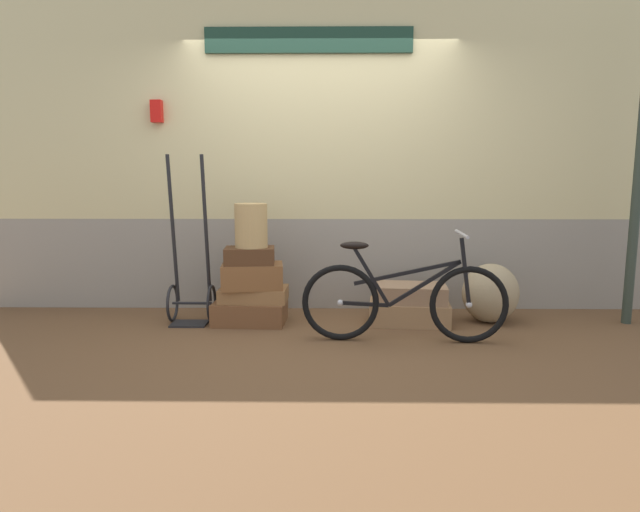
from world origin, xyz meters
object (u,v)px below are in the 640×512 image
luggage_trolley (191,285)px  burlap_sack (490,293)px  wicker_basket (251,226)px  suitcase_4 (409,312)px  suitcase_2 (253,276)px  suitcase_3 (250,256)px  suitcase_1 (254,294)px  suitcase_5 (411,293)px  bicycle (403,300)px  suitcase_0 (250,312)px

luggage_trolley → burlap_sack: luggage_trolley is taller
wicker_basket → suitcase_4: bearing=1.0°
burlap_sack → suitcase_2: bearing=-178.2°
suitcase_3 → suitcase_1: bearing=50.5°
suitcase_2 → suitcase_5: (1.38, 0.03, -0.15)m
suitcase_2 → suitcase_5: size_ratio=0.86×
bicycle → suitcase_3: bearing=158.2°
luggage_trolley → bicycle: luggage_trolley is taller
suitcase_5 → burlap_sack: bearing=8.9°
bicycle → luggage_trolley: bearing=162.8°
suitcase_0 → luggage_trolley: size_ratio=0.42×
suitcase_0 → wicker_basket: bearing=-39.0°
suitcase_3 → burlap_sack: bearing=-2.7°
wicker_basket → suitcase_5: bearing=1.2°
suitcase_2 → wicker_basket: size_ratio=1.39×
suitcase_0 → suitcase_1: size_ratio=1.06×
suitcase_2 → suitcase_3: bearing=-167.9°
suitcase_4 → suitcase_5: bearing=25.9°
luggage_trolley → suitcase_1: bearing=-1.8°
suitcase_3 → luggage_trolley: 0.60m
burlap_sack → suitcase_4: bearing=-176.7°
suitcase_5 → burlap_sack: (0.70, 0.04, -0.01)m
suitcase_3 → suitcase_4: bearing=-3.4°
suitcase_4 → luggage_trolley: luggage_trolley is taller
suitcase_1 → suitcase_5: 1.37m
luggage_trolley → burlap_sack: size_ratio=2.80×
suitcase_4 → bicycle: 0.59m
suitcase_2 → bicycle: (1.23, -0.51, -0.09)m
suitcase_4 → luggage_trolley: bearing=-174.4°
suitcase_4 → burlap_sack: burlap_sack is taller
luggage_trolley → wicker_basket: bearing=-4.8°
suitcase_1 → suitcase_2: 0.17m
suitcase_5 → suitcase_3: bearing=-172.6°
suitcase_3 → luggage_trolley: bearing=169.8°
burlap_sack → suitcase_1: bearing=-179.0°
suitcase_0 → suitcase_4: 1.39m
suitcase_0 → suitcase_1: suitcase_1 is taller
suitcase_1 → bicycle: bicycle is taller
suitcase_1 → suitcase_3: (-0.02, -0.03, 0.35)m
luggage_trolley → suitcase_2: bearing=-4.7°
suitcase_3 → suitcase_5: (1.39, 0.04, -0.33)m
suitcase_5 → wicker_basket: 1.50m
suitcase_1 → suitcase_3: suitcase_3 is taller
luggage_trolley → burlap_sack: bearing=0.4°
suitcase_5 → burlap_sack: burlap_sack is taller
suitcase_1 → suitcase_5: (1.37, 0.00, 0.01)m
bicycle → burlap_sack: bearing=34.2°
suitcase_2 → bicycle: 1.34m
suitcase_1 → suitcase_3: bearing=-123.3°
suitcase_2 → wicker_basket: 0.44m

